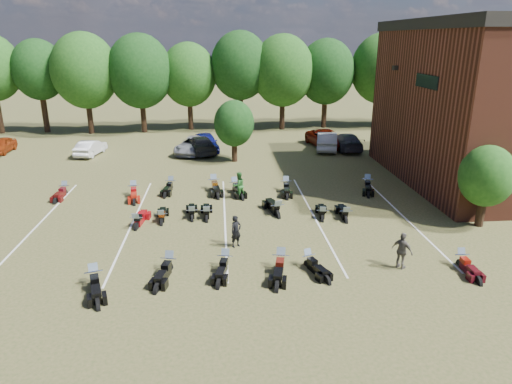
{
  "coord_description": "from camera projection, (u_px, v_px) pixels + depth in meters",
  "views": [
    {
      "loc": [
        -3.18,
        -20.45,
        9.48
      ],
      "look_at": [
        -1.19,
        4.0,
        1.2
      ],
      "focal_mm": 32.0,
      "sensor_mm": 36.0,
      "label": 1
    }
  ],
  "objects": [
    {
      "name": "motorcycle_1",
      "position": [
        170.0,
        271.0,
        19.55
      ],
      "size": [
        1.18,
        2.38,
        1.27
      ],
      "primitive_type": null,
      "rotation": [
        0.0,
        0.0,
        -0.21
      ],
      "color": "black",
      "rests_on": "ground"
    },
    {
      "name": "motorcycle_6",
      "position": [
        460.0,
        266.0,
        20.0
      ],
      "size": [
        0.71,
        2.09,
        1.16
      ],
      "primitive_type": null,
      "rotation": [
        0.0,
        0.0,
        -0.02
      ],
      "color": "#3D0810",
      "rests_on": "ground"
    },
    {
      "name": "motorcycle_20",
      "position": [
        367.0,
        188.0,
        30.34
      ],
      "size": [
        1.34,
        2.5,
        1.33
      ],
      "primitive_type": null,
      "rotation": [
        0.0,
        0.0,
        -0.26
      ],
      "color": "black",
      "rests_on": "ground"
    },
    {
      "name": "motorcycle_9",
      "position": [
        207.0,
        221.0,
        24.97
      ],
      "size": [
        0.77,
        2.23,
        1.23
      ],
      "primitive_type": null,
      "rotation": [
        0.0,
        0.0,
        3.17
      ],
      "color": "black",
      "rests_on": "ground"
    },
    {
      "name": "car_1",
      "position": [
        91.0,
        148.0,
        38.81
      ],
      "size": [
        2.0,
        4.11,
        1.3
      ],
      "primitive_type": "imported",
      "rotation": [
        0.0,
        0.0,
        2.98
      ],
      "color": "#BABABE",
      "rests_on": "ground"
    },
    {
      "name": "person_grey",
      "position": [
        402.0,
        251.0,
        19.57
      ],
      "size": [
        0.91,
        1.01,
        1.66
      ],
      "primitive_type": "imported",
      "rotation": [
        0.0,
        0.0,
        2.23
      ],
      "color": "#57524B",
      "rests_on": "ground"
    },
    {
      "name": "motorcycle_11",
      "position": [
        277.0,
        217.0,
        25.54
      ],
      "size": [
        1.28,
        2.61,
        1.4
      ],
      "primitive_type": null,
      "rotation": [
        0.0,
        0.0,
        3.34
      ],
      "color": "black",
      "rests_on": "ground"
    },
    {
      "name": "young_tree_midfield",
      "position": [
        234.0,
        123.0,
        36.08
      ],
      "size": [
        3.2,
        3.2,
        4.7
      ],
      "color": "black",
      "rests_on": "ground"
    },
    {
      "name": "person_black",
      "position": [
        236.0,
        231.0,
        21.65
      ],
      "size": [
        0.68,
        0.63,
        1.57
      ],
      "primitive_type": "imported",
      "rotation": [
        0.0,
        0.0,
        0.59
      ],
      "color": "black",
      "rests_on": "ground"
    },
    {
      "name": "motorcycle_7",
      "position": [
        137.0,
        229.0,
        23.93
      ],
      "size": [
        0.99,
        2.35,
        1.27
      ],
      "primitive_type": null,
      "rotation": [
        0.0,
        0.0,
        3.02
      ],
      "color": "maroon",
      "rests_on": "ground"
    },
    {
      "name": "motorcycle_15",
      "position": [
        134.0,
        195.0,
        29.03
      ],
      "size": [
        1.15,
        2.48,
        1.33
      ],
      "primitive_type": null,
      "rotation": [
        0.0,
        0.0,
        0.17
      ],
      "color": "#A1180B",
      "rests_on": "ground"
    },
    {
      "name": "car_0",
      "position": [
        1.0,
        145.0,
        39.68
      ],
      "size": [
        1.6,
        3.81,
        1.29
      ],
      "primitive_type": "imported",
      "rotation": [
        0.0,
        0.0,
        0.02
      ],
      "color": "maroon",
      "rests_on": "ground"
    },
    {
      "name": "motorcycle_12",
      "position": [
        322.0,
        220.0,
        25.01
      ],
      "size": [
        1.0,
        2.21,
        1.19
      ],
      "primitive_type": null,
      "rotation": [
        0.0,
        0.0,
        2.99
      ],
      "color": "black",
      "rests_on": "ground"
    },
    {
      "name": "motorcycle_19",
      "position": [
        286.0,
        190.0,
        29.96
      ],
      "size": [
        0.96,
        2.41,
        1.31
      ],
      "primitive_type": null,
      "rotation": [
        0.0,
        0.0,
        -0.09
      ],
      "color": "black",
      "rests_on": "ground"
    },
    {
      "name": "person_green",
      "position": [
        239.0,
        185.0,
        28.2
      ],
      "size": [
        1.04,
        0.97,
        1.7
      ],
      "primitive_type": "imported",
      "rotation": [
        0.0,
        0.0,
        3.66
      ],
      "color": "#296C28",
      "rests_on": "ground"
    },
    {
      "name": "parking_lines",
      "position": [
        225.0,
        219.0,
        25.19
      ],
      "size": [
        20.1,
        14.0,
        0.01
      ],
      "color": "silver",
      "rests_on": "ground"
    },
    {
      "name": "car_3",
      "position": [
        200.0,
        145.0,
        39.46
      ],
      "size": [
        3.27,
        5.48,
        1.49
      ],
      "primitive_type": "imported",
      "rotation": [
        0.0,
        0.0,
        3.39
      ],
      "color": "black",
      "rests_on": "ground"
    },
    {
      "name": "car_5",
      "position": [
        327.0,
        141.0,
        40.65
      ],
      "size": [
        2.76,
        5.13,
        1.6
      ],
      "primitive_type": "imported",
      "rotation": [
        0.0,
        0.0,
        2.91
      ],
      "color": "#AEADA9",
      "rests_on": "ground"
    },
    {
      "name": "car_7",
      "position": [
        346.0,
        142.0,
        40.76
      ],
      "size": [
        2.12,
        5.06,
        1.46
      ],
      "primitive_type": "imported",
      "rotation": [
        0.0,
        0.0,
        3.16
      ],
      "color": "#39393E",
      "rests_on": "ground"
    },
    {
      "name": "motorcycle_8",
      "position": [
        162.0,
        224.0,
        24.52
      ],
      "size": [
        0.77,
        2.16,
        1.19
      ],
      "primitive_type": null,
      "rotation": [
        0.0,
        0.0,
        3.19
      ],
      "color": "black",
      "rests_on": "ground"
    },
    {
      "name": "car_6",
      "position": [
        327.0,
        139.0,
        41.78
      ],
      "size": [
        3.43,
        5.81,
        1.52
      ],
      "primitive_type": "imported",
      "rotation": [
        0.0,
        0.0,
        0.18
      ],
      "color": "#590C05",
      "rests_on": "ground"
    },
    {
      "name": "car_4",
      "position": [
        206.0,
        142.0,
        40.3
      ],
      "size": [
        2.65,
        4.81,
        1.55
      ],
      "primitive_type": "imported",
      "rotation": [
        0.0,
        0.0,
        0.19
      ],
      "color": "#0D115D",
      "rests_on": "ground"
    },
    {
      "name": "motorcycle_2",
      "position": [
        95.0,
        286.0,
        18.42
      ],
      "size": [
        1.42,
        2.46,
        1.31
      ],
      "primitive_type": null,
      "rotation": [
        0.0,
        0.0,
        0.31
      ],
      "color": "black",
      "rests_on": "ground"
    },
    {
      "name": "motorcycle_3",
      "position": [
        225.0,
        268.0,
        19.83
      ],
      "size": [
        1.09,
        2.27,
        1.21
      ],
      "primitive_type": null,
      "rotation": [
        0.0,
        0.0,
        -0.19
      ],
      "color": "black",
      "rests_on": "ground"
    },
    {
      "name": "motorcycle_18",
      "position": [
        235.0,
        191.0,
        29.81
      ],
      "size": [
        1.26,
        2.45,
        1.31
      ],
      "primitive_type": null,
      "rotation": [
        0.0,
        0.0,
        0.23
      ],
      "color": "black",
      "rests_on": "ground"
    },
    {
      "name": "tree_line",
      "position": [
        239.0,
        70.0,
        47.88
      ],
      "size": [
        56.0,
        6.0,
        9.79
      ],
      "color": "black",
      "rests_on": "ground"
    },
    {
      "name": "motorcycle_14",
      "position": [
        65.0,
        195.0,
        29.15
      ],
      "size": [
        0.81,
        2.23,
        1.23
      ],
      "primitive_type": null,
      "rotation": [
        0.0,
        0.0,
        -0.05
      ],
      "color": "#470A0B",
      "rests_on": "ground"
    },
    {
      "name": "motorcycle_10",
      "position": [
        192.0,
        220.0,
        25.04
      ],
      "size": [
        0.83,
        2.18,
        1.19
      ],
      "primitive_type": null,
      "rotation": [
        0.0,
        0.0,
        3.21
      ],
      "color": "black",
      "rests_on": "ground"
    },
    {
      "name": "ground",
      "position": [
        286.0,
        240.0,
        22.59
      ],
      "size": [
        160.0,
        160.0,
        0.0
      ],
      "primitive_type": "plane",
      "color": "brown",
      "rests_on": "ground"
    },
    {
      "name": "young_tree_near_building",
      "position": [
        487.0,
        176.0,
        23.46
      ],
      "size": [
        2.8,
        2.8,
        4.16
      ],
      "color": "black",
      "rests_on": "ground"
    },
    {
      "name": "motorcycle_4",
      "position": [
        308.0,
        267.0,
        19.94
      ],
      "size": [
        1.31,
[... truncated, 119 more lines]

